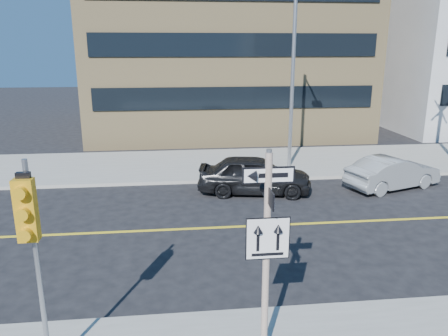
{
  "coord_description": "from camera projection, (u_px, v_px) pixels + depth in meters",
  "views": [
    {
      "loc": [
        -1.56,
        -9.58,
        5.88
      ],
      "look_at": [
        -0.05,
        4.0,
        2.08
      ],
      "focal_mm": 35.0,
      "sensor_mm": 36.0,
      "label": 1
    }
  ],
  "objects": [
    {
      "name": "ground",
      "position": [
        244.0,
        291.0,
        10.92
      ],
      "size": [
        120.0,
        120.0,
        0.0
      ],
      "primitive_type": "plane",
      "color": "black",
      "rests_on": "ground"
    },
    {
      "name": "sign_pole",
      "position": [
        267.0,
        245.0,
        7.86
      ],
      "size": [
        0.92,
        0.92,
        4.06
      ],
      "color": "white",
      "rests_on": "near_sidewalk"
    },
    {
      "name": "traffic_signal",
      "position": [
        29.0,
        228.0,
        7.14
      ],
      "size": [
        0.32,
        0.45,
        4.0
      ],
      "color": "gray",
      "rests_on": "near_sidewalk"
    },
    {
      "name": "parked_car_a",
      "position": [
        255.0,
        175.0,
        18.04
      ],
      "size": [
        2.61,
        4.89,
        1.58
      ],
      "primitive_type": "imported",
      "rotation": [
        0.0,
        0.0,
        1.41
      ],
      "color": "black",
      "rests_on": "ground"
    },
    {
      "name": "parked_car_b",
      "position": [
        393.0,
        173.0,
        18.66
      ],
      "size": [
        2.75,
        4.47,
        1.39
      ],
      "primitive_type": "imported",
      "rotation": [
        0.0,
        0.0,
        1.9
      ],
      "color": "gray",
      "rests_on": "ground"
    },
    {
      "name": "streetlight_a",
      "position": [
        294.0,
        72.0,
        20.37
      ],
      "size": [
        0.55,
        2.25,
        8.0
      ],
      "color": "gray",
      "rests_on": "far_sidewalk"
    },
    {
      "name": "building_brick",
      "position": [
        220.0,
        4.0,
        32.66
      ],
      "size": [
        18.0,
        18.0,
        18.0
      ],
      "primitive_type": "cube",
      "color": "tan",
      "rests_on": "ground"
    }
  ]
}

